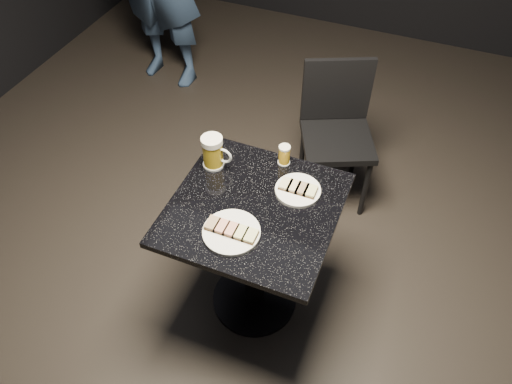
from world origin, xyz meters
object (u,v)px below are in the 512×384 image
chair (336,126)px  plate_small (298,190)px  beer_tumbler (284,155)px  plate_large (231,232)px  beer_mug (213,152)px  table (254,241)px

chair → plate_small: bearing=-88.6°
beer_tumbler → plate_small: bearing=-51.3°
plate_large → plate_small: (0.17, 0.32, 0.00)m
plate_small → beer_mug: (-0.41, 0.01, 0.07)m
beer_mug → plate_large: bearing=-55.0°
plate_large → beer_mug: bearing=125.0°
plate_large → beer_mug: 0.41m
plate_small → table: 0.32m
plate_small → plate_large: bearing=-118.5°
table → beer_tumbler: bearing=85.2°
plate_large → beer_tumbler: (0.06, 0.47, 0.04)m
chair → plate_large: bearing=-97.8°
table → beer_mug: size_ratio=4.75×
beer_tumbler → table: bearing=-94.8°
table → beer_tumbler: beer_tumbler is taller
beer_tumbler → chair: size_ratio=0.11×
beer_mug → chair: beer_mug is taller
plate_small → table: (-0.14, -0.15, -0.25)m
plate_small → chair: size_ratio=0.23×
plate_small → beer_tumbler: 0.19m
beer_mug → beer_tumbler: (0.29, 0.13, -0.03)m
beer_mug → plate_small: bearing=-2.0°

